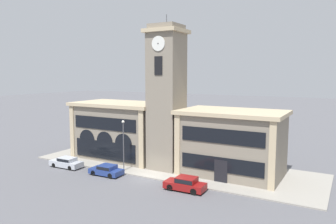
# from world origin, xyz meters

# --- Properties ---
(ground_plane) EXTENTS (300.00, 300.00, 0.00)m
(ground_plane) POSITION_xyz_m (0.00, 0.00, 0.00)
(ground_plane) COLOR #56565B
(sidewalk_kerb) EXTENTS (37.62, 11.65, 0.15)m
(sidewalk_kerb) POSITION_xyz_m (0.00, 5.83, 0.07)
(sidewalk_kerb) COLOR gray
(sidewalk_kerb) RESTS_ON ground_plane
(clock_tower) EXTENTS (4.51, 4.51, 19.24)m
(clock_tower) POSITION_xyz_m (-0.00, 4.51, 9.08)
(clock_tower) COLOR gray
(clock_tower) RESTS_ON ground_plane
(town_hall_left_wing) EXTENTS (13.31, 7.74, 8.04)m
(town_hall_left_wing) POSITION_xyz_m (-8.51, 6.10, 4.05)
(town_hall_left_wing) COLOR gray
(town_hall_left_wing) RESTS_ON ground_plane
(town_hall_right_wing) EXTENTS (12.30, 7.74, 7.80)m
(town_hall_right_wing) POSITION_xyz_m (8.01, 6.10, 3.93)
(town_hall_right_wing) COLOR gray
(town_hall_right_wing) RESTS_ON ground_plane
(parked_car_near) EXTENTS (4.53, 1.85, 1.34)m
(parked_car_near) POSITION_xyz_m (-11.58, -1.37, 0.70)
(parked_car_near) COLOR #B2B7C1
(parked_car_near) RESTS_ON ground_plane
(parked_car_mid) EXTENTS (4.08, 2.00, 1.25)m
(parked_car_mid) POSITION_xyz_m (-4.91, -1.37, 0.66)
(parked_car_mid) COLOR navy
(parked_car_mid) RESTS_ON ground_plane
(parked_car_far) EXTENTS (4.35, 1.96, 1.45)m
(parked_car_far) POSITION_xyz_m (5.62, -1.37, 0.76)
(parked_car_far) COLOR maroon
(parked_car_far) RESTS_ON ground_plane
(street_lamp) EXTENTS (0.36, 0.36, 6.29)m
(street_lamp) POSITION_xyz_m (-3.97, 0.78, 4.23)
(street_lamp) COLOR #4C4C51
(street_lamp) RESTS_ON sidewalk_kerb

